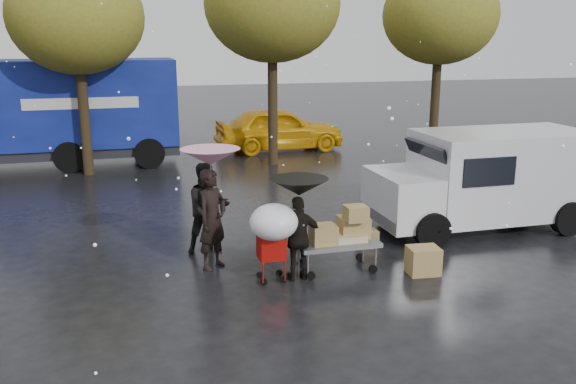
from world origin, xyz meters
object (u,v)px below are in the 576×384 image
object	(u,v)px
blue_truck	(58,114)
yellow_taxi	(279,129)
vendor_cart	(341,233)
shopping_cart	(273,226)
white_van	(486,178)
person_black	(299,239)
person_pink	(212,219)

from	to	relation	value
blue_truck	yellow_taxi	xyz separation A→B (m)	(7.78, 0.85, -0.93)
vendor_cart	blue_truck	bearing A→B (deg)	117.01
shopping_cart	white_van	distance (m)	5.73
white_van	blue_truck	distance (m)	13.89
person_black	vendor_cart	distance (m)	0.91
white_van	vendor_cart	bearing A→B (deg)	-158.20
vendor_cart	yellow_taxi	xyz separation A→B (m)	(1.97, 12.24, 0.10)
person_black	white_van	bearing A→B (deg)	-162.58
person_pink	vendor_cart	world-z (taller)	person_pink
person_pink	white_van	size ratio (longest dim) A/B	0.39
person_black	yellow_taxi	xyz separation A→B (m)	(2.85, 12.45, 0.06)
person_black	shopping_cart	bearing A→B (deg)	7.62
person_pink	white_van	world-z (taller)	white_van
person_pink	shopping_cart	size ratio (longest dim) A/B	1.30
vendor_cart	yellow_taxi	distance (m)	12.40
vendor_cart	blue_truck	size ratio (longest dim) A/B	0.18
blue_truck	yellow_taxi	size ratio (longest dim) A/B	1.71
person_black	vendor_cart	size ratio (longest dim) A/B	1.01
vendor_cart	shopping_cart	world-z (taller)	shopping_cart
yellow_taxi	blue_truck	bearing A→B (deg)	94.67
shopping_cart	vendor_cart	bearing A→B (deg)	12.50
vendor_cart	shopping_cart	size ratio (longest dim) A/B	1.04
person_black	yellow_taxi	world-z (taller)	yellow_taxi
person_black	blue_truck	bearing A→B (deg)	-69.96
vendor_cart	white_van	world-z (taller)	white_van
person_pink	person_black	world-z (taller)	person_pink
person_black	blue_truck	world-z (taller)	blue_truck
person_black	vendor_cart	world-z (taller)	person_black
person_pink	blue_truck	xyz separation A→B (m)	(-3.54, 10.63, 0.81)
yellow_taxi	vendor_cart	bearing A→B (deg)	169.27
person_pink	white_van	xyz separation A→B (m)	(6.31, 0.85, 0.21)
person_pink	vendor_cart	size ratio (longest dim) A/B	1.25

